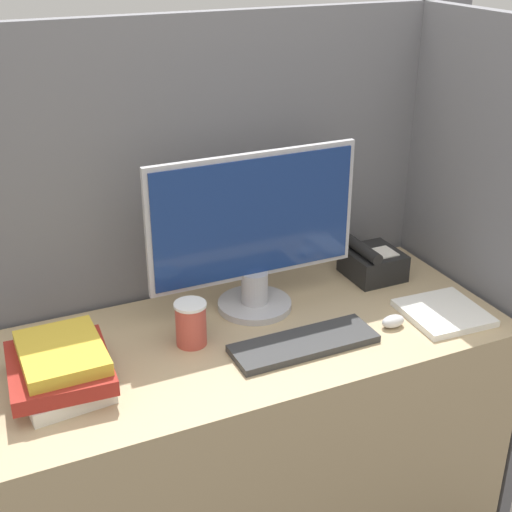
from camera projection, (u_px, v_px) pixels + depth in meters
cubicle_panel_rear at (202, 276)px, 2.23m from camera, size 1.85×0.04×1.58m
cubicle_panel_right at (462, 272)px, 2.26m from camera, size 0.04×0.68×1.58m
desk at (248, 446)px, 2.12m from camera, size 1.45×0.62×0.77m
monitor at (254, 236)px, 1.99m from camera, size 0.62×0.22×0.47m
keyboard at (304, 344)px, 1.89m from camera, size 0.40×0.13×0.02m
mouse at (393, 321)px, 1.98m from camera, size 0.07×0.04×0.04m
coffee_cup at (191, 323)px, 1.89m from camera, size 0.09×0.09×0.12m
book_stack at (61, 368)px, 1.71m from camera, size 0.25×0.29×0.11m
desk_telephone at (372, 262)px, 2.26m from camera, size 0.16×0.18×0.12m
paper_pile at (444, 313)px, 2.04m from camera, size 0.23×0.23×0.02m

